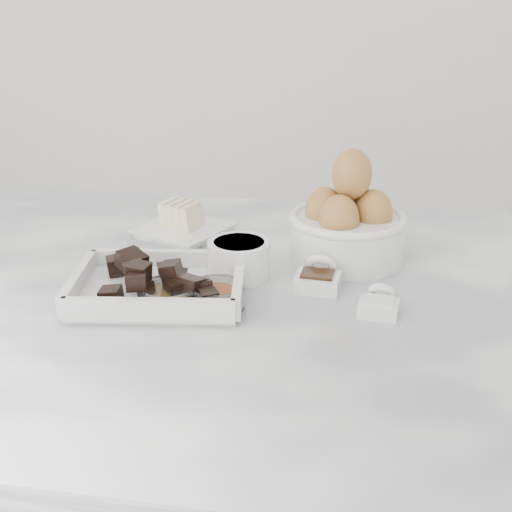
{
  "coord_description": "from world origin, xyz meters",
  "views": [
    {
      "loc": [
        0.17,
        -0.83,
        1.34
      ],
      "look_at": [
        0.02,
        0.03,
        0.98
      ],
      "focal_mm": 50.0,
      "sensor_mm": 36.0,
      "label": 1
    }
  ],
  "objects": [
    {
      "name": "marble_slab",
      "position": [
        0.0,
        0.0,
        0.92
      ],
      "size": [
        1.2,
        0.8,
        0.04
      ],
      "primitive_type": "cube",
      "color": "white",
      "rests_on": "cabinet"
    },
    {
      "name": "chocolate_dish",
      "position": [
        -0.1,
        -0.03,
        0.96
      ],
      "size": [
        0.24,
        0.2,
        0.06
      ],
      "color": "white",
      "rests_on": "marble_slab"
    },
    {
      "name": "butter_plate",
      "position": [
        -0.13,
        0.2,
        0.96
      ],
      "size": [
        0.16,
        0.16,
        0.05
      ],
      "color": "white",
      "rests_on": "marble_slab"
    },
    {
      "name": "sugar_ramekin",
      "position": [
        -0.01,
        0.05,
        0.97
      ],
      "size": [
        0.09,
        0.09,
        0.05
      ],
      "color": "white",
      "rests_on": "marble_slab"
    },
    {
      "name": "egg_bowl",
      "position": [
        0.13,
        0.14,
        0.99
      ],
      "size": [
        0.17,
        0.17,
        0.16
      ],
      "color": "white",
      "rests_on": "marble_slab"
    },
    {
      "name": "honey_bowl",
      "position": [
        -0.07,
        -0.06,
        0.96
      ],
      "size": [
        0.08,
        0.08,
        0.03
      ],
      "color": "white",
      "rests_on": "marble_slab"
    },
    {
      "name": "zest_bowl",
      "position": [
        -0.01,
        -0.05,
        0.96
      ],
      "size": [
        0.07,
        0.07,
        0.03
      ],
      "color": "white",
      "rests_on": "marble_slab"
    },
    {
      "name": "vanilla_spoon",
      "position": [
        0.1,
        0.03,
        0.95
      ],
      "size": [
        0.06,
        0.07,
        0.04
      ],
      "color": "white",
      "rests_on": "marble_slab"
    },
    {
      "name": "salt_spoon",
      "position": [
        0.18,
        -0.03,
        0.95
      ],
      "size": [
        0.05,
        0.06,
        0.04
      ],
      "color": "white",
      "rests_on": "marble_slab"
    }
  ]
}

